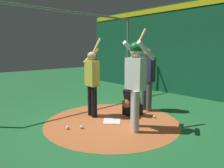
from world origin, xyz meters
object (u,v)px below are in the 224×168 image
at_px(catcher, 132,102).
at_px(visitor, 92,79).
at_px(batter, 136,77).
at_px(baseball_0, 68,127).
at_px(baseball_1, 154,117).
at_px(umpire, 147,76).
at_px(home_plate, 112,121).
at_px(baseball_2, 82,127).

height_order(catcher, visitor, visitor).
height_order(batter, catcher, batter).
bearing_deg(baseball_0, baseball_1, 157.63).
xyz_separation_m(catcher, umpire, (-0.65, -0.02, 0.65)).
distance_m(batter, baseball_1, 1.49).
height_order(home_plate, visitor, visitor).
xyz_separation_m(batter, catcher, (-0.68, -0.72, -0.83)).
distance_m(home_plate, batter, 1.38).
height_order(umpire, baseball_1, umpire).
relative_size(baseball_1, baseball_2, 1.00).
height_order(baseball_0, baseball_1, same).
bearing_deg(baseball_2, baseball_0, -35.54).
distance_m(home_plate, baseball_0, 1.12).
bearing_deg(visitor, baseball_0, 28.09).
relative_size(umpire, baseball_1, 24.30).
height_order(home_plate, batter, batter).
relative_size(baseball_0, baseball_2, 1.00).
bearing_deg(catcher, visitor, -38.45).
relative_size(baseball_0, baseball_1, 1.00).
relative_size(batter, catcher, 2.41).
bearing_deg(baseball_2, catcher, 176.44).
relative_size(home_plate, batter, 0.19).
xyz_separation_m(home_plate, baseball_1, (-0.99, 0.55, 0.03)).
height_order(baseball_0, baseball_2, same).
bearing_deg(baseball_1, home_plate, -29.24).
relative_size(umpire, baseball_2, 24.30).
height_order(baseball_1, baseball_2, same).
bearing_deg(home_plate, baseball_0, -15.42).
bearing_deg(baseball_2, umpire, 177.94).
xyz_separation_m(batter, umpire, (-1.33, -0.74, -0.18)).
xyz_separation_m(umpire, baseball_1, (0.40, 0.59, -0.97)).
xyz_separation_m(baseball_0, baseball_1, (-2.07, 0.85, 0.00)).
xyz_separation_m(visitor, baseball_1, (-1.08, 1.23, -0.95)).
bearing_deg(home_plate, baseball_2, -7.94).
xyz_separation_m(baseball_0, baseball_2, (-0.26, 0.18, 0.00)).
relative_size(visitor, baseball_2, 28.09).
relative_size(home_plate, catcher, 0.45).
bearing_deg(baseball_0, umpire, 173.93).
distance_m(batter, visitor, 1.40).
bearing_deg(baseball_1, visitor, -48.60).
distance_m(home_plate, umpire, 1.71).
distance_m(catcher, visitor, 1.23).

